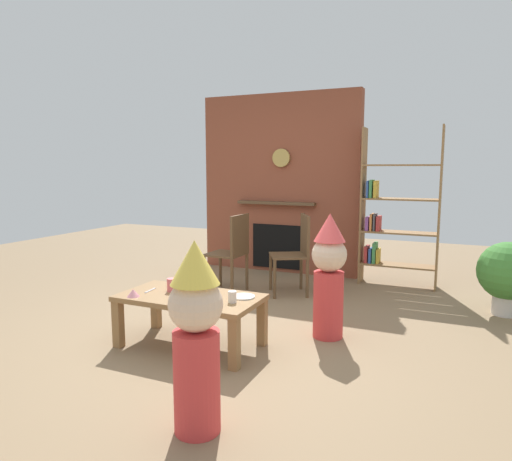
# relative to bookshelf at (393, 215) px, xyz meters

# --- Properties ---
(ground_plane) EXTENTS (12.00, 12.00, 0.00)m
(ground_plane) POSITION_rel_bookshelf_xyz_m (-1.06, -2.40, -0.85)
(ground_plane) COLOR #846B4C
(brick_fireplace_feature) EXTENTS (2.20, 0.28, 2.40)m
(brick_fireplace_feature) POSITION_rel_bookshelf_xyz_m (-1.53, 0.20, 0.34)
(brick_fireplace_feature) COLOR brown
(brick_fireplace_feature) RESTS_ON ground_plane
(bookshelf) EXTENTS (0.90, 0.28, 1.90)m
(bookshelf) POSITION_rel_bookshelf_xyz_m (0.00, 0.00, 0.00)
(bookshelf) COLOR olive
(bookshelf) RESTS_ON ground_plane
(coffee_table) EXTENTS (1.12, 0.59, 0.42)m
(coffee_table) POSITION_rel_bookshelf_xyz_m (-1.19, -2.66, -0.50)
(coffee_table) COLOR olive
(coffee_table) RESTS_ON ground_plane
(paper_cup_near_left) EXTENTS (0.08, 0.08, 0.09)m
(paper_cup_near_left) POSITION_rel_bookshelf_xyz_m (-0.96, -2.82, -0.39)
(paper_cup_near_left) COLOR #8CD18C
(paper_cup_near_left) RESTS_ON coffee_table
(paper_cup_near_right) EXTENTS (0.07, 0.07, 0.09)m
(paper_cup_near_right) POSITION_rel_bookshelf_xyz_m (-1.39, -2.46, -0.39)
(paper_cup_near_right) COLOR #F2CC4C
(paper_cup_near_right) RESTS_ON coffee_table
(paper_cup_center) EXTENTS (0.06, 0.06, 0.09)m
(paper_cup_center) POSITION_rel_bookshelf_xyz_m (-0.79, -2.70, -0.39)
(paper_cup_center) COLOR silver
(paper_cup_center) RESTS_ON coffee_table
(paper_cup_far_left) EXTENTS (0.07, 0.07, 0.11)m
(paper_cup_far_left) POSITION_rel_bookshelf_xyz_m (-1.30, -2.59, -0.38)
(paper_cup_far_left) COLOR #669EE0
(paper_cup_far_left) RESTS_ON coffee_table
(paper_cup_far_right) EXTENTS (0.08, 0.08, 0.11)m
(paper_cup_far_right) POSITION_rel_bookshelf_xyz_m (-1.39, -2.62, -0.38)
(paper_cup_far_right) COLOR #E5666B
(paper_cup_far_right) RESTS_ON coffee_table
(paper_plate_front) EXTENTS (0.20, 0.20, 0.01)m
(paper_plate_front) POSITION_rel_bookshelf_xyz_m (-1.15, -2.78, -0.43)
(paper_plate_front) COLOR white
(paper_plate_front) RESTS_ON coffee_table
(paper_plate_rear) EXTENTS (0.18, 0.18, 0.01)m
(paper_plate_rear) POSITION_rel_bookshelf_xyz_m (-0.78, -2.54, -0.43)
(paper_plate_rear) COLOR white
(paper_plate_rear) RESTS_ON coffee_table
(birthday_cake_slice) EXTENTS (0.10, 0.10, 0.06)m
(birthday_cake_slice) POSITION_rel_bookshelf_xyz_m (-1.57, -2.88, -0.41)
(birthday_cake_slice) COLOR pink
(birthday_cake_slice) RESTS_ON coffee_table
(table_fork) EXTENTS (0.03, 0.15, 0.01)m
(table_fork) POSITION_rel_bookshelf_xyz_m (-1.56, -2.68, -0.43)
(table_fork) COLOR silver
(table_fork) RESTS_ON coffee_table
(child_with_cone_hat) EXTENTS (0.29, 0.29, 1.05)m
(child_with_cone_hat) POSITION_rel_bookshelf_xyz_m (-0.51, -3.67, -0.30)
(child_with_cone_hat) COLOR #D13838
(child_with_cone_hat) RESTS_ON ground_plane
(child_in_pink) EXTENTS (0.29, 0.29, 1.05)m
(child_in_pink) POSITION_rel_bookshelf_xyz_m (-0.24, -2.02, -0.30)
(child_in_pink) COLOR #D13838
(child_in_pink) RESTS_ON ground_plane
(dining_chair_left) EXTENTS (0.41, 0.41, 0.90)m
(dining_chair_left) POSITION_rel_bookshelf_xyz_m (-1.60, -1.10, -0.34)
(dining_chair_left) COLOR brown
(dining_chair_left) RESTS_ON ground_plane
(dining_chair_middle) EXTENTS (0.54, 0.54, 0.90)m
(dining_chair_middle) POSITION_rel_bookshelf_xyz_m (-0.92, -0.85, -0.34)
(dining_chair_middle) COLOR brown
(dining_chair_middle) RESTS_ON ground_plane
(potted_plant_tall) EXTENTS (0.56, 0.56, 0.72)m
(potted_plant_tall) POSITION_rel_bookshelf_xyz_m (1.19, -0.74, -0.44)
(potted_plant_tall) COLOR beige
(potted_plant_tall) RESTS_ON ground_plane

